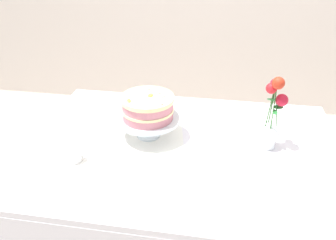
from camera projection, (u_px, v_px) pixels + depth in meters
dining_table at (181, 167)px, 1.57m from camera, size 1.40×1.00×0.74m
linen_napkin at (149, 136)px, 1.63m from camera, size 0.37×0.37×0.00m
cake_stand at (148, 121)px, 1.59m from camera, size 0.29×0.29×0.10m
layer_cake at (148, 107)px, 1.55m from camera, size 0.24×0.24×0.11m
flower_vase at (271, 119)px, 1.48m from camera, size 0.11×0.10×0.34m
teacup at (73, 156)px, 1.44m from camera, size 0.13×0.13×0.06m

